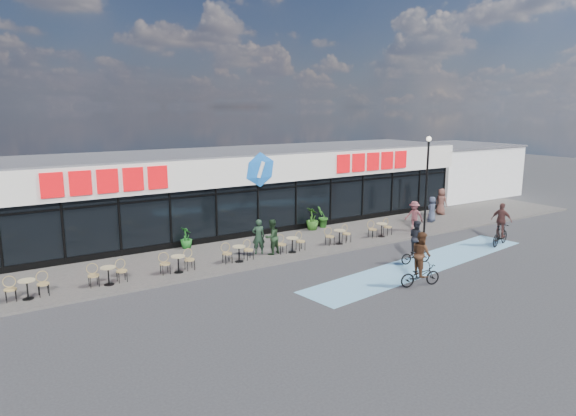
% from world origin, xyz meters
% --- Properties ---
extents(ground, '(120.00, 120.00, 0.00)m').
position_xyz_m(ground, '(0.00, 0.00, 0.00)').
color(ground, '#28282B').
rests_on(ground, ground).
extents(sidewalk, '(44.00, 5.00, 0.10)m').
position_xyz_m(sidewalk, '(0.00, 4.50, 0.05)').
color(sidewalk, '#504C47').
rests_on(sidewalk, ground).
extents(bike_lane, '(14.17, 4.13, 0.01)m').
position_xyz_m(bike_lane, '(4.00, -1.50, 0.01)').
color(bike_lane, '#659CBE').
rests_on(bike_lane, ground).
extents(building, '(30.60, 6.57, 4.75)m').
position_xyz_m(building, '(-0.00, 9.93, 2.34)').
color(building, black).
rests_on(building, ground).
extents(neighbour_building, '(9.20, 7.20, 4.11)m').
position_xyz_m(neighbour_building, '(20.50, 11.00, 2.06)').
color(neighbour_building, silver).
rests_on(neighbour_building, ground).
extents(lamp_post, '(0.28, 0.28, 5.45)m').
position_xyz_m(lamp_post, '(8.07, 2.30, 3.32)').
color(lamp_post, black).
rests_on(lamp_post, sidewalk).
extents(bistro_set_0, '(1.54, 0.62, 0.90)m').
position_xyz_m(bistro_set_0, '(-11.94, 3.20, 0.56)').
color(bistro_set_0, tan).
rests_on(bistro_set_0, sidewalk).
extents(bistro_set_1, '(1.54, 0.62, 0.90)m').
position_xyz_m(bistro_set_1, '(-9.02, 3.20, 0.56)').
color(bistro_set_1, tan).
rests_on(bistro_set_1, sidewalk).
extents(bistro_set_2, '(1.54, 0.62, 0.90)m').
position_xyz_m(bistro_set_2, '(-6.09, 3.20, 0.56)').
color(bistro_set_2, tan).
rests_on(bistro_set_2, sidewalk).
extents(bistro_set_3, '(1.54, 0.62, 0.90)m').
position_xyz_m(bistro_set_3, '(-3.17, 3.20, 0.56)').
color(bistro_set_3, tan).
rests_on(bistro_set_3, sidewalk).
extents(bistro_set_4, '(1.54, 0.62, 0.90)m').
position_xyz_m(bistro_set_4, '(-0.25, 3.20, 0.56)').
color(bistro_set_4, tan).
rests_on(bistro_set_4, sidewalk).
extents(bistro_set_5, '(1.54, 0.62, 0.90)m').
position_xyz_m(bistro_set_5, '(2.67, 3.20, 0.56)').
color(bistro_set_5, tan).
rests_on(bistro_set_5, sidewalk).
extents(bistro_set_6, '(1.54, 0.62, 0.90)m').
position_xyz_m(bistro_set_6, '(5.60, 3.20, 0.56)').
color(bistro_set_6, tan).
rests_on(bistro_set_6, sidewalk).
extents(potted_plant_left, '(0.75, 0.75, 1.09)m').
position_xyz_m(potted_plant_left, '(-4.36, 6.63, 0.64)').
color(potted_plant_left, '#19581B').
rests_on(potted_plant_left, sidewalk).
extents(potted_plant_mid, '(0.84, 0.84, 1.31)m').
position_xyz_m(potted_plant_mid, '(3.30, 6.47, 0.76)').
color(potted_plant_mid, '#244E16').
rests_on(potted_plant_mid, sidewalk).
extents(potted_plant_right, '(0.84, 0.74, 1.30)m').
position_xyz_m(potted_plant_right, '(4.10, 6.59, 0.75)').
color(potted_plant_right, '#1E4F16').
rests_on(potted_plant_right, sidewalk).
extents(patron_left, '(0.73, 0.60, 1.72)m').
position_xyz_m(patron_left, '(-1.77, 3.78, 0.96)').
color(patron_left, black).
rests_on(patron_left, sidewalk).
extents(patron_right, '(0.96, 0.83, 1.71)m').
position_xyz_m(patron_right, '(-1.26, 3.38, 0.96)').
color(patron_right, black).
rests_on(patron_right, sidewalk).
extents(pedestrian_a, '(0.98, 1.26, 1.71)m').
position_xyz_m(pedestrian_a, '(8.15, 3.18, 0.96)').
color(pedestrian_a, brown).
rests_on(pedestrian_a, sidewalk).
extents(pedestrian_b, '(0.65, 0.91, 1.74)m').
position_xyz_m(pedestrian_b, '(12.99, 5.43, 0.97)').
color(pedestrian_b, brown).
rests_on(pedestrian_b, sidewalk).
extents(pedestrian_c, '(0.92, 0.82, 1.59)m').
position_xyz_m(pedestrian_c, '(10.76, 4.21, 0.89)').
color(pedestrian_c, '#2F3749').
rests_on(pedestrian_c, sidewalk).
extents(cyclist_a, '(1.61, 0.87, 2.03)m').
position_xyz_m(cyclist_a, '(3.76, -1.20, 0.84)').
color(cyclist_a, black).
rests_on(cyclist_a, ground).
extents(cyclist_b, '(1.94, 1.14, 2.26)m').
position_xyz_m(cyclist_b, '(9.80, -1.33, 0.91)').
color(cyclist_b, black).
rests_on(cyclist_b, ground).
extents(cyclist_c, '(1.85, 1.03, 2.26)m').
position_xyz_m(cyclist_c, '(1.63, -3.49, 0.93)').
color(cyclist_c, black).
rests_on(cyclist_c, ground).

